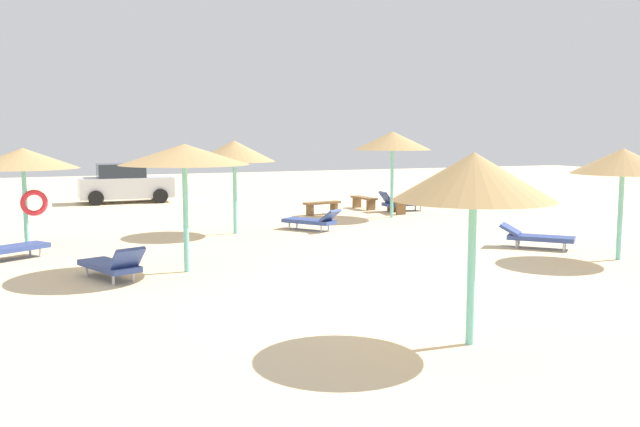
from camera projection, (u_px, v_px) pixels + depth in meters
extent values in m
plane|color=beige|center=(379.00, 291.00, 13.39)|extent=(80.00, 80.00, 0.00)
cylinder|color=#6BC6BC|center=(25.00, 207.00, 18.08)|extent=(0.12, 0.12, 2.24)
cone|color=tan|center=(23.00, 158.00, 17.93)|extent=(2.85, 2.85, 0.54)
torus|color=red|center=(34.00, 203.00, 18.16)|extent=(0.71, 0.25, 0.70)
cylinder|color=#6BC6BC|center=(620.00, 215.00, 16.55)|extent=(0.12, 0.12, 2.20)
cone|color=tan|center=(623.00, 161.00, 16.40)|extent=(2.43, 2.43, 0.61)
cylinder|color=#6BC6BC|center=(235.00, 196.00, 20.85)|extent=(0.12, 0.12, 2.31)
cone|color=tan|center=(234.00, 151.00, 20.69)|extent=(2.48, 2.48, 0.64)
cylinder|color=#6BC6BC|center=(392.00, 182.00, 24.90)|extent=(0.12, 0.12, 2.56)
cone|color=tan|center=(392.00, 141.00, 24.72)|extent=(2.80, 2.80, 0.66)
cylinder|color=#6BC6BC|center=(186.00, 216.00, 15.09)|extent=(0.12, 0.12, 2.48)
cone|color=tan|center=(184.00, 154.00, 14.93)|extent=(2.84, 2.84, 0.45)
cylinder|color=#6BC6BC|center=(471.00, 270.00, 9.88)|extent=(0.12, 0.12, 2.21)
cone|color=tan|center=(474.00, 176.00, 9.73)|extent=(2.33, 2.33, 0.69)
cube|color=#33478C|center=(12.00, 248.00, 16.66)|extent=(1.78, 1.43, 0.12)
cylinder|color=silver|center=(40.00, 253.00, 17.04)|extent=(0.06, 0.06, 0.22)
cylinder|color=silver|center=(30.00, 251.00, 17.29)|extent=(0.06, 0.06, 0.22)
cube|color=#33478C|center=(541.00, 238.00, 18.28)|extent=(1.63, 1.68, 0.12)
cube|color=#33478C|center=(511.00, 229.00, 18.58)|extent=(0.83, 0.82, 0.33)
cylinder|color=silver|center=(516.00, 244.00, 18.35)|extent=(0.06, 0.06, 0.22)
cylinder|color=silver|center=(519.00, 242.00, 18.74)|extent=(0.06, 0.06, 0.22)
cylinder|color=silver|center=(564.00, 247.00, 17.86)|extent=(0.06, 0.06, 0.22)
cylinder|color=silver|center=(565.00, 245.00, 18.25)|extent=(0.06, 0.06, 0.22)
cube|color=#33478C|center=(309.00, 221.00, 21.76)|extent=(1.50, 1.76, 0.12)
cube|color=#33478C|center=(330.00, 216.00, 21.32)|extent=(0.80, 0.76, 0.41)
cylinder|color=silver|center=(329.00, 227.00, 21.66)|extent=(0.06, 0.06, 0.22)
cylinder|color=silver|center=(321.00, 229.00, 21.28)|extent=(0.06, 0.06, 0.22)
cylinder|color=silver|center=(297.00, 224.00, 22.28)|extent=(0.06, 0.06, 0.22)
cylinder|color=silver|center=(289.00, 226.00, 21.91)|extent=(0.06, 0.06, 0.22)
cube|color=#33478C|center=(404.00, 204.00, 27.03)|extent=(1.74, 0.74, 0.12)
cube|color=#33478C|center=(386.00, 198.00, 26.73)|extent=(0.44, 0.66, 0.49)
cylinder|color=silver|center=(393.00, 209.00, 26.64)|extent=(0.06, 0.06, 0.22)
cylinder|color=silver|center=(388.00, 208.00, 27.06)|extent=(0.06, 0.06, 0.22)
cylinder|color=silver|center=(421.00, 208.00, 27.04)|extent=(0.06, 0.06, 0.22)
cylinder|color=silver|center=(415.00, 207.00, 27.45)|extent=(0.06, 0.06, 0.22)
cube|color=#33478C|center=(109.00, 266.00, 14.47)|extent=(1.21, 1.82, 0.12)
cube|color=#33478C|center=(127.00, 258.00, 13.87)|extent=(0.75, 0.62, 0.47)
cylinder|color=silver|center=(133.00, 276.00, 14.22)|extent=(0.06, 0.06, 0.22)
cylinder|color=silver|center=(113.00, 279.00, 13.91)|extent=(0.06, 0.06, 0.22)
cylinder|color=silver|center=(106.00, 268.00, 15.07)|extent=(0.06, 0.06, 0.22)
cylinder|color=silver|center=(87.00, 271.00, 14.77)|extent=(0.06, 0.06, 0.22)
cube|color=brown|center=(364.00, 198.00, 27.79)|extent=(0.52, 1.53, 0.08)
cube|color=brown|center=(371.00, 205.00, 27.34)|extent=(0.37, 0.15, 0.41)
cube|color=brown|center=(357.00, 203.00, 28.31)|extent=(0.37, 0.15, 0.41)
cube|color=brown|center=(396.00, 201.00, 26.38)|extent=(0.68, 1.55, 0.08)
cube|color=brown|center=(401.00, 209.00, 25.87)|extent=(0.38, 0.19, 0.41)
cube|color=brown|center=(392.00, 206.00, 26.94)|extent=(0.38, 0.19, 0.41)
cube|color=brown|center=(322.00, 203.00, 25.81)|extent=(1.55, 0.69, 0.08)
cube|color=brown|center=(310.00, 210.00, 25.53)|extent=(0.19, 0.38, 0.41)
cube|color=brown|center=(334.00, 208.00, 26.15)|extent=(0.19, 0.38, 0.41)
cube|color=silver|center=(126.00, 187.00, 30.33)|extent=(4.03, 1.77, 0.90)
cube|color=#262D38|center=(121.00, 171.00, 30.17)|extent=(2.03, 1.59, 0.60)
cylinder|color=black|center=(154.00, 193.00, 31.69)|extent=(0.64, 0.23, 0.64)
cylinder|color=black|center=(160.00, 196.00, 30.06)|extent=(0.64, 0.23, 0.64)
cylinder|color=black|center=(93.00, 195.00, 30.69)|extent=(0.64, 0.23, 0.64)
cylinder|color=black|center=(96.00, 198.00, 29.06)|extent=(0.64, 0.23, 0.64)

